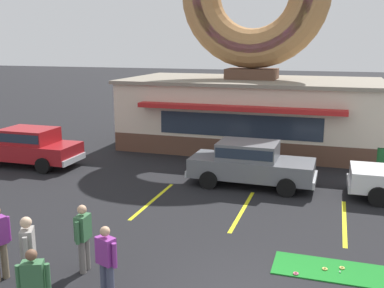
% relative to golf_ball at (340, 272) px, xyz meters
% --- Properties ---
extents(donut_shop_building, '(12.30, 6.75, 10.96)m').
position_rel_golf_ball_xyz_m(donut_shop_building, '(-4.31, 12.15, 3.69)').
color(donut_shop_building, brown).
rests_on(donut_shop_building, ground).
extents(putting_mat, '(3.70, 1.12, 0.03)m').
position_rel_golf_ball_xyz_m(putting_mat, '(0.36, 0.09, -0.04)').
color(putting_mat, '#197523').
rests_on(putting_mat, ground).
extents(mini_donut_near_left, '(0.13, 0.13, 0.04)m').
position_rel_golf_ball_xyz_m(mini_donut_near_left, '(-0.33, 0.05, -0.00)').
color(mini_donut_near_left, '#E5C666').
rests_on(mini_donut_near_left, putting_mat).
extents(mini_donut_near_right, '(0.13, 0.13, 0.04)m').
position_rel_golf_ball_xyz_m(mini_donut_near_right, '(-0.94, -0.37, -0.00)').
color(mini_donut_near_right, '#D8667F').
rests_on(mini_donut_near_right, putting_mat).
extents(mini_donut_mid_right, '(0.13, 0.13, 0.04)m').
position_rel_golf_ball_xyz_m(mini_donut_mid_right, '(0.05, 0.21, -0.00)').
color(mini_donut_mid_right, '#E5C666').
rests_on(mini_donut_mid_right, putting_mat).
extents(golf_ball, '(0.04, 0.04, 0.04)m').
position_rel_golf_ball_xyz_m(golf_ball, '(0.00, 0.00, 0.00)').
color(golf_ball, white).
rests_on(golf_ball, putting_mat).
extents(car_red, '(4.58, 2.02, 1.60)m').
position_rel_golf_ball_xyz_m(car_red, '(-12.55, 5.65, 0.82)').
color(car_red, maroon).
rests_on(car_red, ground).
extents(car_grey, '(4.58, 2.02, 1.60)m').
position_rel_golf_ball_xyz_m(car_grey, '(-3.13, 5.82, 0.82)').
color(car_grey, slate).
rests_on(car_grey, ground).
extents(pedestrian_blue_sweater_man, '(0.55, 0.37, 1.56)m').
position_rel_golf_ball_xyz_m(pedestrian_blue_sweater_man, '(-5.23, -3.76, 0.81)').
color(pedestrian_blue_sweater_man, '#7F7056').
rests_on(pedestrian_blue_sweater_man, ground).
extents(pedestrian_hooded_kid, '(0.39, 0.54, 1.73)m').
position_rel_golf_ball_xyz_m(pedestrian_hooded_kid, '(-6.00, -2.88, 0.91)').
color(pedestrian_hooded_kid, '#474C66').
rests_on(pedestrian_hooded_kid, ground).
extents(pedestrian_leather_jacket_man, '(0.56, 0.36, 1.55)m').
position_rel_golf_ball_xyz_m(pedestrian_leather_jacket_man, '(-4.50, -2.45, 0.80)').
color(pedestrian_leather_jacket_man, '#474C66').
rests_on(pedestrian_leather_jacket_man, ground).
extents(pedestrian_beanie_man, '(0.25, 0.60, 1.58)m').
position_rel_golf_ball_xyz_m(pedestrian_beanie_man, '(-5.53, -1.61, 0.82)').
color(pedestrian_beanie_man, slate).
rests_on(pedestrian_beanie_man, ground).
extents(trash_bin, '(0.57, 0.57, 0.97)m').
position_rel_golf_ball_xyz_m(trash_bin, '(1.56, 9.43, 0.45)').
color(trash_bin, '#1E662D').
rests_on(trash_bin, ground).
extents(parking_stripe_far_left, '(0.12, 3.60, 0.01)m').
position_rel_golf_ball_xyz_m(parking_stripe_far_left, '(-5.87, 3.20, -0.05)').
color(parking_stripe_far_left, yellow).
rests_on(parking_stripe_far_left, ground).
extents(parking_stripe_left, '(0.12, 3.60, 0.01)m').
position_rel_golf_ball_xyz_m(parking_stripe_left, '(-2.87, 3.20, -0.05)').
color(parking_stripe_left, yellow).
rests_on(parking_stripe_left, ground).
extents(parking_stripe_mid_left, '(0.12, 3.60, 0.01)m').
position_rel_golf_ball_xyz_m(parking_stripe_mid_left, '(0.13, 3.20, -0.05)').
color(parking_stripe_mid_left, yellow).
rests_on(parking_stripe_mid_left, ground).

